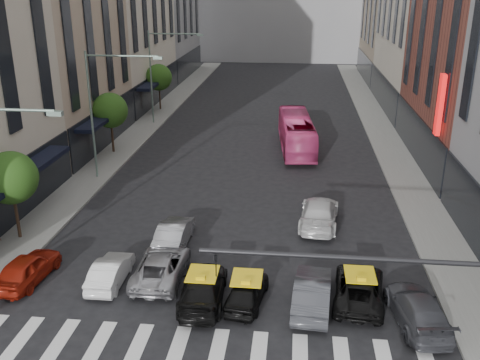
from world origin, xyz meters
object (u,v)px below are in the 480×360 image
(streetlamp_far, at_px, (160,65))
(car_red, at_px, (27,268))
(taxi_center, at_px, (247,291))
(streetlamp_mid, at_px, (103,99))
(taxi_left, at_px, (203,288))
(bus, at_px, (296,133))
(car_white_front, at_px, (110,271))

(streetlamp_far, xyz_separation_m, car_red, (0.84, -30.19, -5.21))
(car_red, distance_m, taxi_center, 10.64)
(streetlamp_mid, bearing_deg, streetlamp_far, 90.00)
(streetlamp_far, bearing_deg, taxi_left, -72.98)
(streetlamp_mid, xyz_separation_m, taxi_left, (9.49, -15.00, -5.21))
(taxi_left, bearing_deg, bus, -102.41)
(streetlamp_far, height_order, taxi_center, streetlamp_far)
(streetlamp_far, xyz_separation_m, bus, (13.44, -7.25, -4.43))
(car_white_front, height_order, taxi_center, taxi_center)
(streetlamp_mid, height_order, taxi_left, streetlamp_mid)
(car_white_front, xyz_separation_m, taxi_left, (4.65, -1.06, 0.07))
(streetlamp_far, bearing_deg, bus, -28.34)
(taxi_left, distance_m, bus, 24.09)
(car_red, xyz_separation_m, taxi_center, (10.61, -0.75, -0.07))
(car_red, relative_size, taxi_center, 1.11)
(streetlamp_mid, xyz_separation_m, streetlamp_far, (0.00, 16.00, 0.00))
(streetlamp_mid, xyz_separation_m, bus, (13.44, 8.75, -4.43))
(bus, bearing_deg, taxi_center, 80.11)
(car_red, bearing_deg, car_white_front, -171.21)
(car_red, bearing_deg, taxi_center, -178.90)
(streetlamp_mid, height_order, bus, streetlamp_mid)
(streetlamp_far, distance_m, car_white_front, 30.78)
(car_white_front, bearing_deg, taxi_left, 166.74)
(streetlamp_mid, bearing_deg, taxi_left, -57.69)
(car_red, distance_m, car_white_front, 4.01)
(streetlamp_far, bearing_deg, streetlamp_mid, -90.00)
(streetlamp_mid, distance_m, car_red, 15.14)
(streetlamp_far, bearing_deg, car_white_front, -80.81)
(car_white_front, bearing_deg, streetlamp_mid, -71.19)
(car_white_front, xyz_separation_m, taxi_center, (6.61, -1.00, 0.01))
(streetlamp_far, relative_size, taxi_left, 1.89)
(taxi_left, bearing_deg, car_white_front, -15.87)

